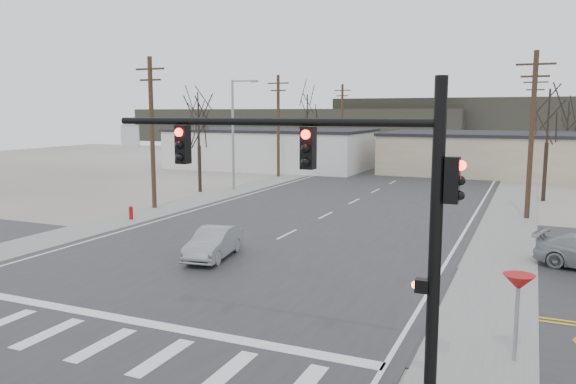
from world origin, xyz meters
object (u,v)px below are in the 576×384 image
Objects in this scene: fire_hydrant at (131,213)px; car_far_b at (440,153)px; sedan_crossing at (214,243)px; car_far_a at (478,161)px; traffic_signal_mast at (352,190)px.

car_far_b is at bearing 79.04° from fire_hydrant.
car_far_a is at bearing 72.38° from sedan_crossing.
car_far_a is (6.91, 46.72, 0.18)m from sedan_crossing.
traffic_signal_mast reaches higher than car_far_a.
car_far_a reaches higher than fire_hydrant.
car_far_a is 1.28× the size of car_far_b.
car_far_a is at bearing 68.64° from fire_hydrant.
traffic_signal_mast reaches higher than sedan_crossing.
fire_hydrant is at bearing -112.83° from car_far_b.
sedan_crossing is 0.69× the size of car_far_a.
fire_hydrant is 53.12m from car_far_b.
traffic_signal_mast is at bearing -95.00° from car_far_b.
fire_hydrant is 0.22× the size of sedan_crossing.
car_far_b is (-5.96, 11.08, -0.07)m from car_far_a.
sedan_crossing reaches higher than fire_hydrant.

